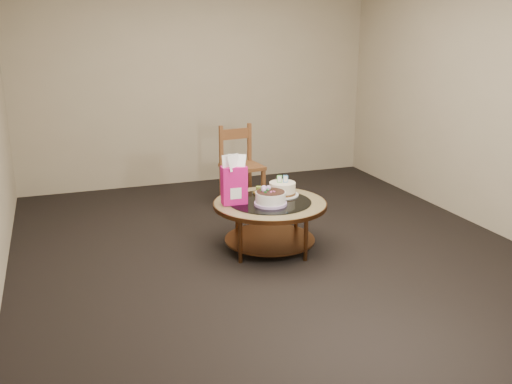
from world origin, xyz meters
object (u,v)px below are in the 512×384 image
object	(u,v)px
decorated_cake	(270,199)
cream_cake	(282,189)
coffee_table	(270,210)
dining_chair	(241,165)
gift_bag	(234,180)

from	to	relation	value
decorated_cake	cream_cake	bearing A→B (deg)	47.99
coffee_table	dining_chair	bearing A→B (deg)	82.49
gift_bag	dining_chair	xyz separation A→B (m)	(0.50, 1.34, -0.22)
decorated_cake	gift_bag	xyz separation A→B (m)	(-0.29, 0.14, 0.16)
coffee_table	decorated_cake	distance (m)	0.17
cream_cake	gift_bag	distance (m)	0.53
coffee_table	cream_cake	world-z (taller)	cream_cake
gift_bag	dining_chair	bearing A→B (deg)	72.19
coffee_table	gift_bag	bearing A→B (deg)	170.58
cream_cake	dining_chair	size ratio (longest dim) A/B	0.34
decorated_cake	coffee_table	bearing A→B (deg)	70.52
coffee_table	dining_chair	size ratio (longest dim) A/B	1.14
cream_cake	gift_bag	bearing A→B (deg)	-153.92
decorated_cake	cream_cake	xyz separation A→B (m)	(0.21, 0.23, 0.00)
gift_bag	coffee_table	bearing A→B (deg)	-6.73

